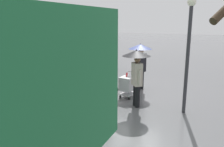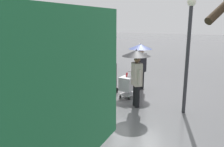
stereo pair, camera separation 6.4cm
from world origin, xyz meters
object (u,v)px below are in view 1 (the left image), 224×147
object	(u,v)px
shopping_cart_vendor	(128,84)
pedestrian_pink_side	(137,65)
hand_dolly_boxes	(109,74)
pedestrian_far_side	(141,56)
street_lamp	(189,45)
pedestrian_white_side	(102,55)
pedestrian_black_side	(100,61)
cargo_van_parked_right	(78,55)

from	to	relation	value
shopping_cart_vendor	pedestrian_pink_side	size ratio (longest dim) A/B	0.49
hand_dolly_boxes	shopping_cart_vendor	bearing A→B (deg)	174.12
pedestrian_far_side	street_lamp	size ratio (longest dim) A/B	0.56
shopping_cart_vendor	pedestrian_white_side	size ratio (longest dim) A/B	0.49
pedestrian_far_side	pedestrian_black_side	bearing A→B (deg)	62.28
hand_dolly_boxes	street_lamp	xyz separation A→B (m)	(-3.32, 0.86, 1.52)
street_lamp	hand_dolly_boxes	bearing A→B (deg)	-14.47
hand_dolly_boxes	street_lamp	distance (m)	3.76
pedestrian_black_side	pedestrian_white_side	xyz separation A→B (m)	(0.65, -1.51, 0.00)
pedestrian_black_side	cargo_van_parked_right	bearing A→B (deg)	-46.12
cargo_van_parked_right	pedestrian_white_side	size ratio (longest dim) A/B	2.50
street_lamp	pedestrian_black_side	bearing A→B (deg)	-0.48
shopping_cart_vendor	street_lamp	size ratio (longest dim) A/B	0.27
hand_dolly_boxes	pedestrian_far_side	size ratio (longest dim) A/B	0.71
shopping_cart_vendor	pedestrian_pink_side	xyz separation A→B (m)	(-0.62, 0.86, 1.02)
cargo_van_parked_right	hand_dolly_boxes	distance (m)	4.04
shopping_cart_vendor	hand_dolly_boxes	world-z (taller)	hand_dolly_boxes
hand_dolly_boxes	pedestrian_pink_side	size ratio (longest dim) A/B	0.71
pedestrian_far_side	pedestrian_white_side	bearing A→B (deg)	15.70
shopping_cart_vendor	pedestrian_pink_side	bearing A→B (deg)	125.96
hand_dolly_boxes	pedestrian_far_side	world-z (taller)	pedestrian_far_side
cargo_van_parked_right	street_lamp	distance (m)	7.40
pedestrian_pink_side	cargo_van_parked_right	bearing A→B (deg)	-35.86
hand_dolly_boxes	pedestrian_far_side	distance (m)	1.73
pedestrian_white_side	pedestrian_far_side	xyz separation A→B (m)	(-1.70, -0.48, 0.00)
shopping_cart_vendor	pedestrian_far_side	size ratio (longest dim) A/B	0.49
pedestrian_black_side	pedestrian_far_side	world-z (taller)	same
cargo_van_parked_right	pedestrian_white_side	bearing A→B (deg)	144.56
pedestrian_black_side	pedestrian_far_side	size ratio (longest dim) A/B	1.00
cargo_van_parked_right	hand_dolly_boxes	xyz separation A→B (m)	(-3.17, 2.48, -0.33)
pedestrian_pink_side	street_lamp	world-z (taller)	street_lamp
hand_dolly_boxes	pedestrian_black_side	xyz separation A→B (m)	(-0.01, 0.83, 0.73)
shopping_cart_vendor	pedestrian_far_side	world-z (taller)	pedestrian_far_side
cargo_van_parked_right	pedestrian_pink_side	xyz separation A→B (m)	(-4.76, 3.44, 0.41)
pedestrian_black_side	shopping_cart_vendor	bearing A→B (deg)	-142.44
cargo_van_parked_right	shopping_cart_vendor	distance (m)	4.92
pedestrian_white_side	shopping_cart_vendor	bearing A→B (deg)	154.07
cargo_van_parked_right	shopping_cart_vendor	bearing A→B (deg)	148.03
pedestrian_white_side	pedestrian_far_side	world-z (taller)	same
pedestrian_pink_side	pedestrian_black_side	world-z (taller)	same
pedestrian_pink_side	pedestrian_far_side	bearing A→B (deg)	-75.97
cargo_van_parked_right	pedestrian_white_side	xyz separation A→B (m)	(-2.53, 1.80, 0.41)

